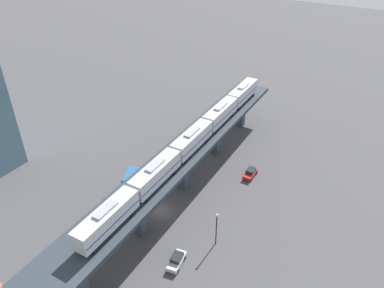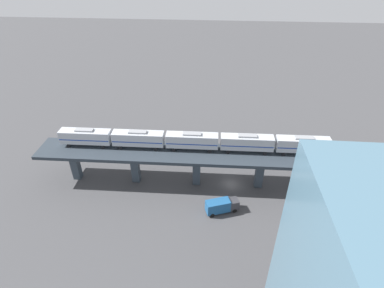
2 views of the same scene
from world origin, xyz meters
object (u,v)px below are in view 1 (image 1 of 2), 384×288
object	(u,v)px
delivery_truck	(130,182)
street_lamp	(216,227)
street_car_silver	(177,260)
subway_train	(192,140)
street_car_red	(251,173)

from	to	relation	value
delivery_truck	street_lamp	world-z (taller)	street_lamp
street_car_silver	subway_train	bearing A→B (deg)	-66.36
subway_train	street_car_red	bearing A→B (deg)	-135.16
subway_train	street_car_red	world-z (taller)	subway_train
subway_train	street_car_red	distance (m)	16.92
street_car_red	street_lamp	distance (m)	21.42
street_car_silver	street_lamp	xyz separation A→B (m)	(-3.47, -7.26, 3.17)
subway_train	delivery_truck	xyz separation A→B (m)	(10.61, 7.37, -9.77)
street_lamp	street_car_silver	bearing A→B (deg)	64.48
street_car_silver	street_car_red	bearing A→B (deg)	-92.11
street_car_red	street_car_silver	distance (m)	28.32
street_car_red	street_lamp	bearing A→B (deg)	96.57
street_car_silver	delivery_truck	bearing A→B (deg)	-31.56
street_car_silver	delivery_truck	size ratio (longest dim) A/B	0.61
subway_train	street_car_silver	xyz separation A→B (m)	(-8.32, 19.00, -10.59)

